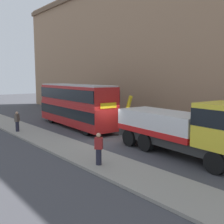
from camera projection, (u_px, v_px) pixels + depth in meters
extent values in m
plane|color=#424247|center=(116.00, 139.00, 20.25)|extent=(120.00, 120.00, 0.00)
cube|color=gray|center=(68.00, 148.00, 17.59)|extent=(60.00, 2.80, 0.15)
cube|color=#9E7A5B|center=(178.00, 41.00, 23.78)|extent=(60.00, 1.20, 16.00)
cube|color=#2D2D2D|center=(178.00, 141.00, 16.20)|extent=(9.12, 2.78, 0.55)
cube|color=silver|center=(162.00, 122.00, 17.12)|extent=(6.25, 2.99, 1.40)
cube|color=red|center=(162.00, 130.00, 17.19)|extent=(6.26, 3.04, 0.36)
cylinder|color=#B79914|center=(127.00, 112.00, 20.07)|extent=(1.25, 0.36, 2.52)
cylinder|color=black|center=(215.00, 163.00, 12.94)|extent=(1.18, 0.41, 1.16)
cylinder|color=black|center=(169.00, 138.00, 18.25)|extent=(1.18, 0.41, 1.16)
cylinder|color=black|center=(145.00, 142.00, 16.96)|extent=(1.18, 0.41, 1.16)
cylinder|color=black|center=(153.00, 134.00, 19.54)|extent=(1.18, 0.41, 1.16)
cylinder|color=black|center=(129.00, 138.00, 18.25)|extent=(1.18, 0.41, 1.16)
cube|color=#AD1E1E|center=(75.00, 114.00, 25.23)|extent=(11.14, 3.20, 1.90)
cube|color=#AD1E1E|center=(75.00, 95.00, 25.00)|extent=(10.91, 3.09, 1.70)
cube|color=black|center=(75.00, 111.00, 25.20)|extent=(11.03, 3.24, 0.90)
cube|color=black|center=(75.00, 94.00, 24.98)|extent=(10.81, 3.23, 1.00)
cube|color=#B2B2B2|center=(75.00, 85.00, 24.88)|extent=(10.69, 2.97, 0.12)
cube|color=yellow|center=(109.00, 106.00, 20.63)|extent=(0.16, 1.50, 0.44)
cylinder|color=black|center=(108.00, 126.00, 22.82)|extent=(1.06, 0.37, 1.04)
cylinder|color=black|center=(86.00, 129.00, 21.57)|extent=(1.06, 0.37, 1.04)
cylinder|color=black|center=(70.00, 116.00, 28.61)|extent=(1.06, 0.37, 1.04)
cylinder|color=black|center=(51.00, 118.00, 27.36)|extent=(1.06, 0.37, 1.04)
cylinder|color=#232333|center=(17.00, 126.00, 22.49)|extent=(0.42, 0.42, 0.85)
cube|color=brown|center=(17.00, 118.00, 22.39)|extent=(0.45, 0.48, 0.62)
sphere|color=tan|center=(17.00, 113.00, 22.33)|extent=(0.24, 0.24, 0.24)
cylinder|color=#232333|center=(99.00, 157.00, 13.90)|extent=(0.42, 0.42, 0.85)
cube|color=maroon|center=(99.00, 143.00, 13.80)|extent=(0.47, 0.45, 0.62)
sphere|color=tan|center=(99.00, 135.00, 13.75)|extent=(0.24, 0.24, 0.24)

